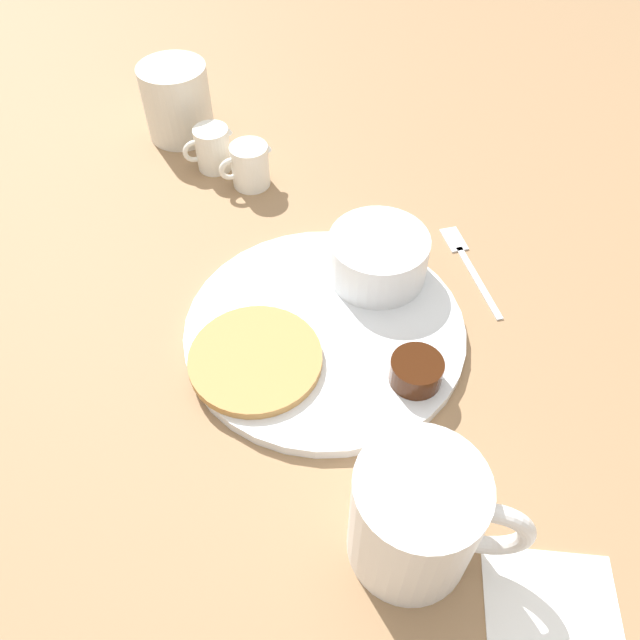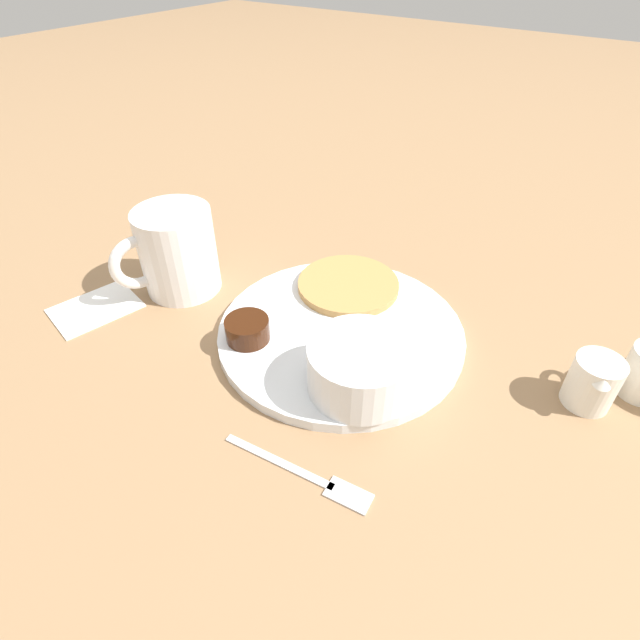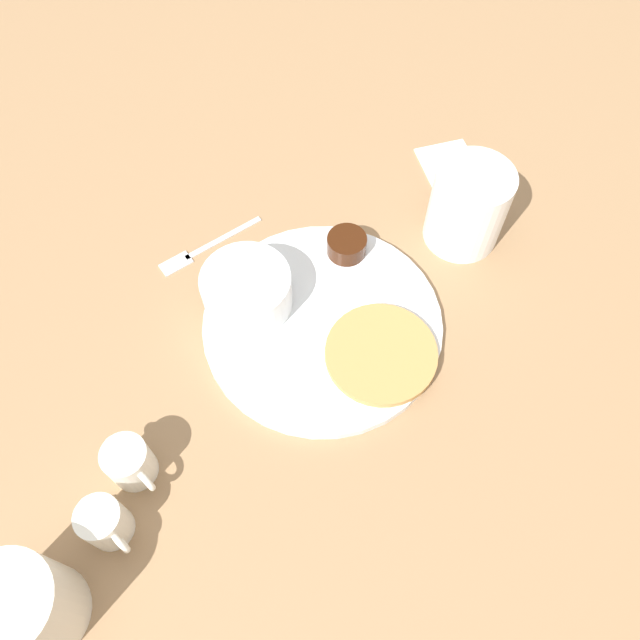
{
  "view_description": "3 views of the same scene",
  "coord_description": "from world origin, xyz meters",
  "px_view_note": "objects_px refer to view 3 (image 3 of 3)",
  "views": [
    {
      "loc": [
        0.06,
        0.38,
        0.47
      ],
      "look_at": [
        0.01,
        0.01,
        0.03
      ],
      "focal_mm": 35.0,
      "sensor_mm": 36.0,
      "label": 1
    },
    {
      "loc": [
        -0.36,
        -0.22,
        0.37
      ],
      "look_at": [
        -0.02,
        0.02,
        0.03
      ],
      "focal_mm": 28.0,
      "sensor_mm": 36.0,
      "label": 2
    },
    {
      "loc": [
        0.31,
        -0.17,
        0.62
      ],
      "look_at": [
        0.0,
        -0.01,
        0.02
      ],
      "focal_mm": 35.0,
      "sensor_mm": 36.0,
      "label": 3
    }
  ],
  "objects_px": {
    "bowl": "(247,290)",
    "second_mug": "(19,610)",
    "creamer_pitcher_far": "(105,523)",
    "plate": "(323,324)",
    "coffee_mug": "(467,205)",
    "fork": "(200,250)",
    "creamer_pitcher_near": "(130,463)"
  },
  "relations": [
    {
      "from": "coffee_mug",
      "to": "fork",
      "type": "xyz_separation_m",
      "value": [
        -0.13,
        -0.3,
        -0.05
      ]
    },
    {
      "from": "plate",
      "to": "second_mug",
      "type": "height_order",
      "value": "second_mug"
    },
    {
      "from": "creamer_pitcher_near",
      "to": "second_mug",
      "type": "relative_size",
      "value": 0.55
    },
    {
      "from": "fork",
      "to": "second_mug",
      "type": "bearing_deg",
      "value": -43.41
    },
    {
      "from": "fork",
      "to": "coffee_mug",
      "type": "bearing_deg",
      "value": 66.25
    },
    {
      "from": "bowl",
      "to": "coffee_mug",
      "type": "relative_size",
      "value": 0.8
    },
    {
      "from": "bowl",
      "to": "fork",
      "type": "distance_m",
      "value": 0.11
    },
    {
      "from": "bowl",
      "to": "creamer_pitcher_far",
      "type": "height_order",
      "value": "bowl"
    },
    {
      "from": "plate",
      "to": "second_mug",
      "type": "xyz_separation_m",
      "value": [
        0.14,
        -0.37,
        0.04
      ]
    },
    {
      "from": "coffee_mug",
      "to": "second_mug",
      "type": "xyz_separation_m",
      "value": [
        0.17,
        -0.58,
        -0.01
      ]
    },
    {
      "from": "second_mug",
      "to": "coffee_mug",
      "type": "bearing_deg",
      "value": 106.66
    },
    {
      "from": "bowl",
      "to": "second_mug",
      "type": "distance_m",
      "value": 0.37
    },
    {
      "from": "creamer_pitcher_near",
      "to": "fork",
      "type": "relative_size",
      "value": 0.46
    },
    {
      "from": "creamer_pitcher_far",
      "to": "fork",
      "type": "distance_m",
      "value": 0.34
    },
    {
      "from": "coffee_mug",
      "to": "creamer_pitcher_far",
      "type": "xyz_separation_m",
      "value": [
        0.13,
        -0.5,
        -0.02
      ]
    },
    {
      "from": "second_mug",
      "to": "bowl",
      "type": "bearing_deg",
      "value": 123.3
    },
    {
      "from": "coffee_mug",
      "to": "creamer_pitcher_near",
      "type": "distance_m",
      "value": 0.47
    },
    {
      "from": "coffee_mug",
      "to": "creamer_pitcher_near",
      "type": "xyz_separation_m",
      "value": [
        0.09,
        -0.46,
        -0.03
      ]
    },
    {
      "from": "bowl",
      "to": "second_mug",
      "type": "height_order",
      "value": "second_mug"
    },
    {
      "from": "bowl",
      "to": "coffee_mug",
      "type": "bearing_deg",
      "value": 84.43
    },
    {
      "from": "bowl",
      "to": "second_mug",
      "type": "relative_size",
      "value": 0.84
    },
    {
      "from": "creamer_pitcher_far",
      "to": "second_mug",
      "type": "distance_m",
      "value": 0.09
    },
    {
      "from": "bowl",
      "to": "creamer_pitcher_far",
      "type": "distance_m",
      "value": 0.28
    },
    {
      "from": "plate",
      "to": "coffee_mug",
      "type": "relative_size",
      "value": 2.15
    },
    {
      "from": "plate",
      "to": "second_mug",
      "type": "bearing_deg",
      "value": -69.33
    },
    {
      "from": "creamer_pitcher_near",
      "to": "second_mug",
      "type": "distance_m",
      "value": 0.15
    },
    {
      "from": "creamer_pitcher_near",
      "to": "creamer_pitcher_far",
      "type": "xyz_separation_m",
      "value": [
        0.04,
        -0.04,
        0.0
      ]
    },
    {
      "from": "plate",
      "to": "creamer_pitcher_far",
      "type": "height_order",
      "value": "creamer_pitcher_far"
    },
    {
      "from": "creamer_pitcher_near",
      "to": "creamer_pitcher_far",
      "type": "bearing_deg",
      "value": -42.93
    },
    {
      "from": "fork",
      "to": "creamer_pitcher_far",
      "type": "bearing_deg",
      "value": -37.82
    },
    {
      "from": "creamer_pitcher_far",
      "to": "fork",
      "type": "bearing_deg",
      "value": 142.18
    },
    {
      "from": "plate",
      "to": "coffee_mug",
      "type": "xyz_separation_m",
      "value": [
        -0.04,
        0.22,
        0.05
      ]
    }
  ]
}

